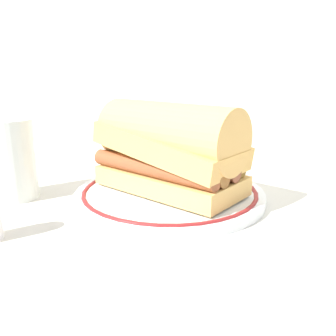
% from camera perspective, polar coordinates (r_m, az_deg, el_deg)
% --- Properties ---
extents(ground_plane, '(1.50, 1.50, 0.00)m').
position_cam_1_polar(ground_plane, '(0.51, -0.60, -5.34)').
color(ground_plane, beige).
extents(wall_back, '(1.50, 0.02, 0.60)m').
position_cam_1_polar(wall_back, '(0.77, 11.90, 24.02)').
color(wall_back, beige).
rests_on(wall_back, ground_plane).
extents(plate, '(0.27, 0.27, 0.01)m').
position_cam_1_polar(plate, '(0.52, -0.00, -3.93)').
color(plate, white).
rests_on(plate, ground_plane).
extents(sausage_sandwich, '(0.22, 0.14, 0.12)m').
position_cam_1_polar(sausage_sandwich, '(0.50, -0.00, 3.13)').
color(sausage_sandwich, '#E1B162').
rests_on(sausage_sandwich, plate).
extents(drinking_glass, '(0.07, 0.07, 0.11)m').
position_cam_1_polar(drinking_glass, '(0.56, -23.20, 0.48)').
color(drinking_glass, silver).
rests_on(drinking_glass, ground_plane).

